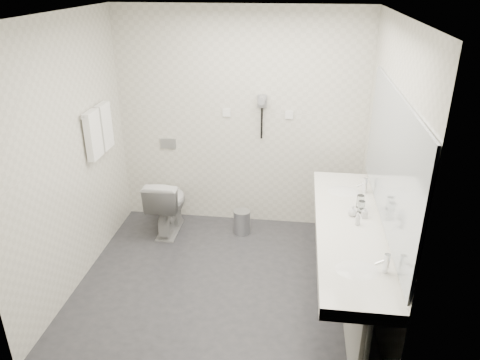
# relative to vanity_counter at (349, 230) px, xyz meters

# --- Properties ---
(floor) EXTENTS (2.80, 2.80, 0.00)m
(floor) POSITION_rel_vanity_counter_xyz_m (-1.12, 0.20, -0.80)
(floor) COLOR #2A2A2F
(floor) RESTS_ON ground
(ceiling) EXTENTS (2.80, 2.80, 0.00)m
(ceiling) POSITION_rel_vanity_counter_xyz_m (-1.12, 0.20, 1.70)
(ceiling) COLOR silver
(ceiling) RESTS_ON wall_back
(wall_back) EXTENTS (2.80, 0.00, 2.80)m
(wall_back) POSITION_rel_vanity_counter_xyz_m (-1.12, 1.50, 0.45)
(wall_back) COLOR silver
(wall_back) RESTS_ON floor
(wall_front) EXTENTS (2.80, 0.00, 2.80)m
(wall_front) POSITION_rel_vanity_counter_xyz_m (-1.12, -1.10, 0.45)
(wall_front) COLOR silver
(wall_front) RESTS_ON floor
(wall_left) EXTENTS (0.00, 2.60, 2.60)m
(wall_left) POSITION_rel_vanity_counter_xyz_m (-2.52, 0.20, 0.45)
(wall_left) COLOR silver
(wall_left) RESTS_ON floor
(wall_right) EXTENTS (0.00, 2.60, 2.60)m
(wall_right) POSITION_rel_vanity_counter_xyz_m (0.27, 0.20, 0.45)
(wall_right) COLOR silver
(wall_right) RESTS_ON floor
(vanity_counter) EXTENTS (0.55, 2.20, 0.10)m
(vanity_counter) POSITION_rel_vanity_counter_xyz_m (0.00, 0.00, 0.00)
(vanity_counter) COLOR white
(vanity_counter) RESTS_ON floor
(vanity_panel) EXTENTS (0.03, 2.15, 0.75)m
(vanity_panel) POSITION_rel_vanity_counter_xyz_m (0.02, 0.00, -0.42)
(vanity_panel) COLOR #999890
(vanity_panel) RESTS_ON floor
(vanity_post_far) EXTENTS (0.06, 0.06, 0.75)m
(vanity_post_far) POSITION_rel_vanity_counter_xyz_m (0.05, 1.04, -0.42)
(vanity_post_far) COLOR silver
(vanity_post_far) RESTS_ON floor
(mirror) EXTENTS (0.02, 2.20, 1.05)m
(mirror) POSITION_rel_vanity_counter_xyz_m (0.26, 0.00, 0.65)
(mirror) COLOR #B2BCC6
(mirror) RESTS_ON wall_right
(basin_near) EXTENTS (0.40, 0.31, 0.05)m
(basin_near) POSITION_rel_vanity_counter_xyz_m (0.00, -0.65, 0.04)
(basin_near) COLOR white
(basin_near) RESTS_ON vanity_counter
(basin_far) EXTENTS (0.40, 0.31, 0.05)m
(basin_far) POSITION_rel_vanity_counter_xyz_m (0.00, 0.65, 0.04)
(basin_far) COLOR white
(basin_far) RESTS_ON vanity_counter
(faucet_near) EXTENTS (0.04, 0.04, 0.15)m
(faucet_near) POSITION_rel_vanity_counter_xyz_m (0.19, -0.65, 0.12)
(faucet_near) COLOR silver
(faucet_near) RESTS_ON vanity_counter
(faucet_far) EXTENTS (0.04, 0.04, 0.15)m
(faucet_far) POSITION_rel_vanity_counter_xyz_m (0.19, 0.65, 0.12)
(faucet_far) COLOR silver
(faucet_far) RESTS_ON vanity_counter
(soap_bottle_a) EXTENTS (0.05, 0.05, 0.10)m
(soap_bottle_a) POSITION_rel_vanity_counter_xyz_m (0.14, 0.14, 0.10)
(soap_bottle_a) COLOR white
(soap_bottle_a) RESTS_ON vanity_counter
(soap_bottle_b) EXTENTS (0.08, 0.08, 0.10)m
(soap_bottle_b) POSITION_rel_vanity_counter_xyz_m (0.04, 0.17, 0.10)
(soap_bottle_b) COLOR white
(soap_bottle_b) RESTS_ON vanity_counter
(soap_bottle_c) EXTENTS (0.05, 0.05, 0.11)m
(soap_bottle_c) POSITION_rel_vanity_counter_xyz_m (0.07, 0.01, 0.11)
(soap_bottle_c) COLOR white
(soap_bottle_c) RESTS_ON vanity_counter
(glass_left) EXTENTS (0.07, 0.07, 0.11)m
(glass_left) POSITION_rel_vanity_counter_xyz_m (0.12, 0.24, 0.11)
(glass_left) COLOR silver
(glass_left) RESTS_ON vanity_counter
(glass_right) EXTENTS (0.08, 0.08, 0.12)m
(glass_right) POSITION_rel_vanity_counter_xyz_m (0.12, 0.33, 0.11)
(glass_right) COLOR silver
(glass_right) RESTS_ON vanity_counter
(toilet) EXTENTS (0.39, 0.68, 0.69)m
(toilet) POSITION_rel_vanity_counter_xyz_m (-1.92, 1.11, -0.46)
(toilet) COLOR white
(toilet) RESTS_ON floor
(flush_plate) EXTENTS (0.18, 0.02, 0.12)m
(flush_plate) POSITION_rel_vanity_counter_xyz_m (-1.98, 1.49, 0.15)
(flush_plate) COLOR #B2B5BA
(flush_plate) RESTS_ON wall_back
(pedal_bin) EXTENTS (0.25, 0.25, 0.27)m
(pedal_bin) POSITION_rel_vanity_counter_xyz_m (-1.06, 1.16, -0.66)
(pedal_bin) COLOR #B2B5BA
(pedal_bin) RESTS_ON floor
(bin_lid) EXTENTS (0.19, 0.19, 0.02)m
(bin_lid) POSITION_rel_vanity_counter_xyz_m (-1.06, 1.16, -0.52)
(bin_lid) COLOR #B2B5BA
(bin_lid) RESTS_ON pedal_bin
(towel_rail) EXTENTS (0.02, 0.62, 0.02)m
(towel_rail) POSITION_rel_vanity_counter_xyz_m (-2.47, 0.75, 0.75)
(towel_rail) COLOR silver
(towel_rail) RESTS_ON wall_left
(towel_near) EXTENTS (0.07, 0.24, 0.48)m
(towel_near) POSITION_rel_vanity_counter_xyz_m (-2.46, 0.61, 0.53)
(towel_near) COLOR white
(towel_near) RESTS_ON towel_rail
(towel_far) EXTENTS (0.07, 0.24, 0.48)m
(towel_far) POSITION_rel_vanity_counter_xyz_m (-2.46, 0.89, 0.53)
(towel_far) COLOR white
(towel_far) RESTS_ON towel_rail
(dryer_cradle) EXTENTS (0.10, 0.04, 0.14)m
(dryer_cradle) POSITION_rel_vanity_counter_xyz_m (-0.88, 1.47, 0.70)
(dryer_cradle) COLOR gray
(dryer_cradle) RESTS_ON wall_back
(dryer_barrel) EXTENTS (0.08, 0.14, 0.08)m
(dryer_barrel) POSITION_rel_vanity_counter_xyz_m (-0.88, 1.40, 0.73)
(dryer_barrel) COLOR gray
(dryer_barrel) RESTS_ON dryer_cradle
(dryer_cord) EXTENTS (0.02, 0.02, 0.35)m
(dryer_cord) POSITION_rel_vanity_counter_xyz_m (-0.88, 1.46, 0.45)
(dryer_cord) COLOR black
(dryer_cord) RESTS_ON dryer_cradle
(switch_plate_a) EXTENTS (0.09, 0.02, 0.09)m
(switch_plate_a) POSITION_rel_vanity_counter_xyz_m (-1.27, 1.49, 0.55)
(switch_plate_a) COLOR white
(switch_plate_a) RESTS_ON wall_back
(switch_plate_b) EXTENTS (0.09, 0.02, 0.09)m
(switch_plate_b) POSITION_rel_vanity_counter_xyz_m (-0.57, 1.49, 0.55)
(switch_plate_b) COLOR white
(switch_plate_b) RESTS_ON wall_back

